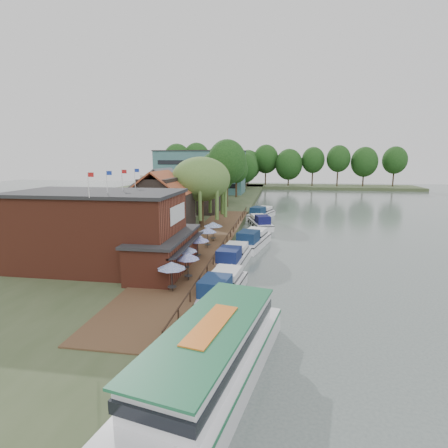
# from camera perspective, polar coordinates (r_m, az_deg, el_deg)

# --- Properties ---
(ground) EXTENTS (260.00, 260.00, 0.00)m
(ground) POSITION_cam_1_polar(r_m,az_deg,el_deg) (32.95, 7.16, -9.36)
(ground) COLOR #4D5956
(ground) RESTS_ON ground
(land_bank) EXTENTS (50.00, 140.00, 1.00)m
(land_bank) POSITION_cam_1_polar(r_m,az_deg,el_deg) (73.56, -15.88, 1.98)
(land_bank) COLOR #384728
(land_bank) RESTS_ON ground
(quay_deck) EXTENTS (6.00, 50.00, 0.10)m
(quay_deck) POSITION_cam_1_polar(r_m,az_deg,el_deg) (43.10, -3.05, -2.96)
(quay_deck) COLOR #47301E
(quay_deck) RESTS_ON land_bank
(quay_rail) EXTENTS (0.20, 49.00, 1.00)m
(quay_rail) POSITION_cam_1_polar(r_m,az_deg,el_deg) (43.01, 0.61, -2.36)
(quay_rail) COLOR black
(quay_rail) RESTS_ON land_bank
(pub) EXTENTS (20.00, 11.00, 7.30)m
(pub) POSITION_cam_1_polar(r_m,az_deg,el_deg) (34.04, -16.97, -0.95)
(pub) COLOR maroon
(pub) RESTS_ON land_bank
(hotel_block) EXTENTS (25.40, 12.40, 12.30)m
(hotel_block) POSITION_cam_1_polar(r_m,az_deg,el_deg) (103.55, -3.78, 8.53)
(hotel_block) COLOR #38666B
(hotel_block) RESTS_ON land_bank
(cottage_a) EXTENTS (8.60, 7.60, 8.50)m
(cottage_a) POSITION_cam_1_polar(r_m,az_deg,el_deg) (48.00, -10.31, 3.40)
(cottage_a) COLOR black
(cottage_a) RESTS_ON land_bank
(cottage_b) EXTENTS (9.60, 8.60, 8.50)m
(cottage_b) POSITION_cam_1_polar(r_m,az_deg,el_deg) (58.36, -9.88, 4.72)
(cottage_b) COLOR beige
(cottage_b) RESTS_ON land_bank
(cottage_c) EXTENTS (7.60, 7.60, 8.50)m
(cottage_c) POSITION_cam_1_polar(r_m,az_deg,el_deg) (65.89, -4.04, 5.54)
(cottage_c) COLOR black
(cottage_c) RESTS_ON land_bank
(willow) EXTENTS (8.60, 8.60, 10.43)m
(willow) POSITION_cam_1_polar(r_m,az_deg,el_deg) (51.44, -3.75, 5.12)
(willow) COLOR #476B2D
(willow) RESTS_ON land_bank
(umbrella_0) EXTENTS (2.24, 2.24, 2.38)m
(umbrella_0) POSITION_cam_1_polar(r_m,az_deg,el_deg) (27.50, -8.52, -8.49)
(umbrella_0) COLOR navy
(umbrella_0) RESTS_ON quay_deck
(umbrella_1) EXTENTS (2.00, 2.00, 2.38)m
(umbrella_1) POSITION_cam_1_polar(r_m,az_deg,el_deg) (29.78, -5.90, -6.90)
(umbrella_1) COLOR #1C299C
(umbrella_1) RESTS_ON quay_deck
(umbrella_2) EXTENTS (2.19, 2.19, 2.38)m
(umbrella_2) POSITION_cam_1_polar(r_m,az_deg,el_deg) (32.13, -6.29, -5.57)
(umbrella_2) COLOR navy
(umbrella_2) RESTS_ON quay_deck
(umbrella_3) EXTENTS (2.44, 2.44, 2.38)m
(umbrella_3) POSITION_cam_1_polar(r_m,az_deg,el_deg) (35.89, -4.35, -3.78)
(umbrella_3) COLOR #1C259D
(umbrella_3) RESTS_ON quay_deck
(umbrella_4) EXTENTS (2.35, 2.35, 2.38)m
(umbrella_4) POSITION_cam_1_polar(r_m,az_deg,el_deg) (37.32, -5.16, -3.22)
(umbrella_4) COLOR #1B1A92
(umbrella_4) RESTS_ON quay_deck
(umbrella_5) EXTENTS (2.07, 2.07, 2.38)m
(umbrella_5) POSITION_cam_1_polar(r_m,az_deg,el_deg) (39.99, -2.68, -2.23)
(umbrella_5) COLOR #1B3496
(umbrella_5) RESTS_ON quay_deck
(umbrella_6) EXTENTS (2.35, 2.35, 2.38)m
(umbrella_6) POSITION_cam_1_polar(r_m,az_deg,el_deg) (43.26, -1.78, -1.22)
(umbrella_6) COLOR navy
(umbrella_6) RESTS_ON quay_deck
(cruiser_0) EXTENTS (4.14, 9.75, 2.28)m
(cruiser_0) POSITION_cam_1_polar(r_m,az_deg,el_deg) (28.91, -0.41, -9.81)
(cruiser_0) COLOR silver
(cruiser_0) RESTS_ON ground
(cruiser_1) EXTENTS (3.95, 9.81, 2.31)m
(cruiser_1) POSITION_cam_1_polar(r_m,az_deg,el_deg) (37.20, 1.46, -5.04)
(cruiser_1) COLOR white
(cruiser_1) RESTS_ON ground
(cruiser_2) EXTENTS (5.17, 10.40, 2.42)m
(cruiser_2) POSITION_cam_1_polar(r_m,az_deg,el_deg) (44.80, 4.69, -2.24)
(cruiser_2) COLOR white
(cruiser_2) RESTS_ON ground
(cruiser_3) EXTENTS (5.45, 9.72, 2.22)m
(cruiser_3) POSITION_cam_1_polar(r_m,az_deg,el_deg) (57.43, 5.94, 0.55)
(cruiser_3) COLOR white
(cruiser_3) RESTS_ON ground
(cruiser_4) EXTENTS (5.99, 10.14, 2.33)m
(cruiser_4) POSITION_cam_1_polar(r_m,az_deg,el_deg) (66.34, 6.12, 1.98)
(cruiser_4) COLOR silver
(cruiser_4) RESTS_ON ground
(tour_boat) EXTENTS (7.37, 16.12, 3.40)m
(tour_boat) POSITION_cam_1_polar(r_m,az_deg,el_deg) (17.88, -3.14, -21.81)
(tour_boat) COLOR silver
(tour_boat) RESTS_ON ground
(swan) EXTENTS (0.44, 0.44, 0.44)m
(swan) POSITION_cam_1_polar(r_m,az_deg,el_deg) (22.46, 0.83, -18.84)
(swan) COLOR white
(swan) RESTS_ON ground
(bank_tree_0) EXTENTS (8.10, 8.10, 13.99)m
(bank_tree_0) POSITION_cam_1_polar(r_m,az_deg,el_deg) (73.54, 0.50, 8.26)
(bank_tree_0) COLOR #143811
(bank_tree_0) RESTS_ON land_bank
(bank_tree_1) EXTENTS (8.47, 8.47, 11.64)m
(bank_tree_1) POSITION_cam_1_polar(r_m,az_deg,el_deg) (81.27, -1.24, 7.68)
(bank_tree_1) COLOR #143811
(bank_tree_1) RESTS_ON land_bank
(bank_tree_2) EXTENTS (6.05, 6.05, 10.68)m
(bank_tree_2) POSITION_cam_1_polar(r_m,az_deg,el_deg) (91.57, 2.02, 7.73)
(bank_tree_2) COLOR #143811
(bank_tree_2) RESTS_ON land_bank
(bank_tree_3) EXTENTS (7.07, 7.07, 14.05)m
(bank_tree_3) POSITION_cam_1_polar(r_m,az_deg,el_deg) (110.90, 1.37, 9.16)
(bank_tree_3) COLOR #143811
(bank_tree_3) RESTS_ON land_bank
(bank_tree_4) EXTENTS (8.63, 8.63, 11.85)m
(bank_tree_4) POSITION_cam_1_polar(r_m,az_deg,el_deg) (115.91, 3.36, 8.67)
(bank_tree_4) COLOR #143811
(bank_tree_4) RESTS_ON land_bank
(bank_tree_5) EXTENTS (7.69, 7.69, 12.56)m
(bank_tree_5) POSITION_cam_1_polar(r_m,az_deg,el_deg) (126.48, 3.66, 9.01)
(bank_tree_5) COLOR #143811
(bank_tree_5) RESTS_ON land_bank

